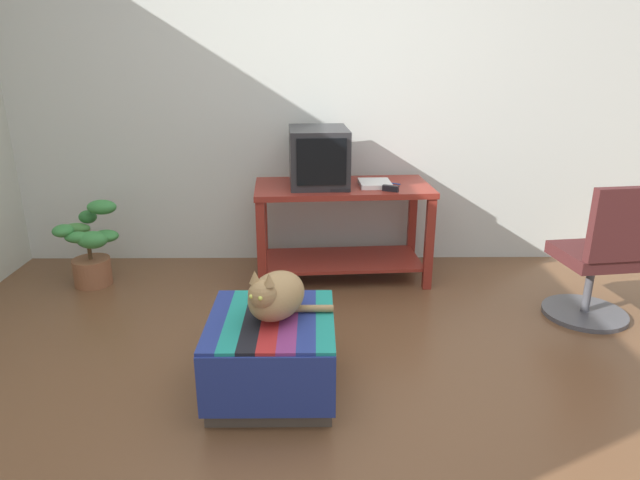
# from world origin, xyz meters

# --- Properties ---
(ground_plane) EXTENTS (14.00, 14.00, 0.00)m
(ground_plane) POSITION_xyz_m (0.00, 0.00, 0.00)
(ground_plane) COLOR brown
(back_wall) EXTENTS (8.00, 0.10, 2.60)m
(back_wall) POSITION_xyz_m (0.00, 2.05, 1.30)
(back_wall) COLOR silver
(back_wall) RESTS_ON ground_plane
(desk) EXTENTS (1.28, 0.68, 0.71)m
(desk) POSITION_xyz_m (0.17, 1.60, 0.48)
(desk) COLOR maroon
(desk) RESTS_ON ground_plane
(tv_monitor) EXTENTS (0.44, 0.53, 0.40)m
(tv_monitor) POSITION_xyz_m (0.00, 1.62, 0.90)
(tv_monitor) COLOR #28282B
(tv_monitor) RESTS_ON desk
(keyboard) EXTENTS (0.40, 0.15, 0.02)m
(keyboard) POSITION_xyz_m (0.01, 1.45, 0.72)
(keyboard) COLOR black
(keyboard) RESTS_ON desk
(book) EXTENTS (0.23, 0.26, 0.03)m
(book) POSITION_xyz_m (0.40, 1.57, 0.72)
(book) COLOR white
(book) RESTS_ON desk
(ottoman_with_blanket) EXTENTS (0.61, 0.67, 0.40)m
(ottoman_with_blanket) POSITION_xyz_m (-0.24, 0.13, 0.20)
(ottoman_with_blanket) COLOR #4C4238
(ottoman_with_blanket) RESTS_ON ground_plane
(cat) EXTENTS (0.46, 0.42, 0.28)m
(cat) POSITION_xyz_m (-0.21, 0.14, 0.52)
(cat) COLOR #9E7A4C
(cat) RESTS_ON ottoman_with_blanket
(potted_plant) EXTENTS (0.43, 0.34, 0.61)m
(potted_plant) POSITION_xyz_m (-1.64, 1.48, 0.27)
(potted_plant) COLOR brown
(potted_plant) RESTS_ON ground_plane
(office_chair) EXTENTS (0.52, 0.52, 0.89)m
(office_chair) POSITION_xyz_m (1.72, 0.89, 0.39)
(office_chair) COLOR #4C4C51
(office_chair) RESTS_ON ground_plane
(stapler) EXTENTS (0.12, 0.08, 0.04)m
(stapler) POSITION_xyz_m (0.49, 1.41, 0.73)
(stapler) COLOR black
(stapler) RESTS_ON desk
(pen) EXTENTS (0.12, 0.09, 0.01)m
(pen) POSITION_xyz_m (0.53, 1.64, 0.71)
(pen) COLOR #2351B2
(pen) RESTS_ON desk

